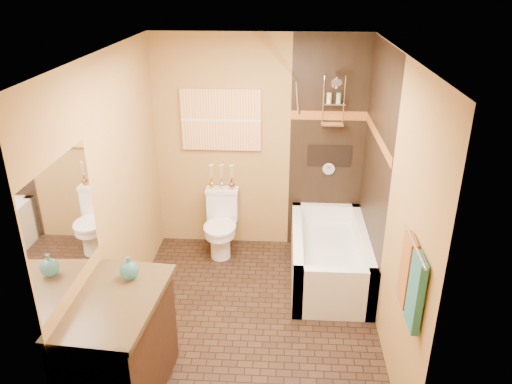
# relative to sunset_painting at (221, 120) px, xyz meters

# --- Properties ---
(floor) EXTENTS (3.00, 3.00, 0.00)m
(floor) POSITION_rel_sunset_painting_xyz_m (0.43, -1.48, -1.55)
(floor) COLOR black
(floor) RESTS_ON ground
(wall_left) EXTENTS (0.02, 3.00, 2.50)m
(wall_left) POSITION_rel_sunset_painting_xyz_m (-0.77, -1.48, -0.30)
(wall_left) COLOR #AD7A43
(wall_left) RESTS_ON floor
(wall_right) EXTENTS (0.02, 3.00, 2.50)m
(wall_right) POSITION_rel_sunset_painting_xyz_m (1.63, -1.48, -0.30)
(wall_right) COLOR #AD7A43
(wall_right) RESTS_ON floor
(wall_back) EXTENTS (2.40, 0.02, 2.50)m
(wall_back) POSITION_rel_sunset_painting_xyz_m (0.43, 0.02, -0.30)
(wall_back) COLOR #AD7A43
(wall_back) RESTS_ON floor
(wall_front) EXTENTS (2.40, 0.02, 2.50)m
(wall_front) POSITION_rel_sunset_painting_xyz_m (0.43, -2.98, -0.30)
(wall_front) COLOR #AD7A43
(wall_front) RESTS_ON floor
(ceiling) EXTENTS (3.00, 3.00, 0.00)m
(ceiling) POSITION_rel_sunset_painting_xyz_m (0.43, -1.48, 0.95)
(ceiling) COLOR silver
(ceiling) RESTS_ON wall_back
(alcove_tile_back) EXTENTS (0.85, 0.01, 2.50)m
(alcove_tile_back) POSITION_rel_sunset_painting_xyz_m (1.20, 0.01, -0.30)
(alcove_tile_back) COLOR black
(alcove_tile_back) RESTS_ON wall_back
(alcove_tile_right) EXTENTS (0.01, 1.50, 2.50)m
(alcove_tile_right) POSITION_rel_sunset_painting_xyz_m (1.62, -0.73, -0.30)
(alcove_tile_right) COLOR black
(alcove_tile_right) RESTS_ON wall_right
(mosaic_band_back) EXTENTS (0.85, 0.01, 0.10)m
(mosaic_band_back) POSITION_rel_sunset_painting_xyz_m (1.20, 0.00, 0.07)
(mosaic_band_back) COLOR brown
(mosaic_band_back) RESTS_ON alcove_tile_back
(mosaic_band_right) EXTENTS (0.01, 1.50, 0.10)m
(mosaic_band_right) POSITION_rel_sunset_painting_xyz_m (1.61, -0.73, 0.07)
(mosaic_band_right) COLOR brown
(mosaic_band_right) RESTS_ON alcove_tile_right
(alcove_niche) EXTENTS (0.50, 0.01, 0.25)m
(alcove_niche) POSITION_rel_sunset_painting_xyz_m (1.23, 0.01, -0.40)
(alcove_niche) COLOR black
(alcove_niche) RESTS_ON alcove_tile_back
(shower_fixtures) EXTENTS (0.24, 0.33, 1.16)m
(shower_fixtures) POSITION_rel_sunset_painting_xyz_m (1.23, -0.10, 0.12)
(shower_fixtures) COLOR silver
(shower_fixtures) RESTS_ON floor
(curtain_rod) EXTENTS (0.03, 1.55, 0.03)m
(curtain_rod) POSITION_rel_sunset_painting_xyz_m (0.83, -0.73, 0.47)
(curtain_rod) COLOR silver
(curtain_rod) RESTS_ON wall_back
(towel_bar) EXTENTS (0.02, 0.55, 0.02)m
(towel_bar) POSITION_rel_sunset_painting_xyz_m (1.58, -2.53, -0.10)
(towel_bar) COLOR silver
(towel_bar) RESTS_ON wall_right
(towel_teal) EXTENTS (0.05, 0.22, 0.52)m
(towel_teal) POSITION_rel_sunset_painting_xyz_m (1.59, -2.66, -0.37)
(towel_teal) COLOR #1D625B
(towel_teal) RESTS_ON towel_bar
(towel_rust) EXTENTS (0.05, 0.22, 0.52)m
(towel_rust) POSITION_rel_sunset_painting_xyz_m (1.59, -2.40, -0.37)
(towel_rust) COLOR #92531A
(towel_rust) RESTS_ON towel_bar
(sunset_painting) EXTENTS (0.90, 0.04, 0.70)m
(sunset_painting) POSITION_rel_sunset_painting_xyz_m (0.00, 0.00, 0.00)
(sunset_painting) COLOR orange
(sunset_painting) RESTS_ON wall_back
(vanity_mirror) EXTENTS (0.01, 1.00, 0.90)m
(vanity_mirror) POSITION_rel_sunset_painting_xyz_m (-0.76, -2.48, -0.05)
(vanity_mirror) COLOR white
(vanity_mirror) RESTS_ON wall_left
(bathtub) EXTENTS (0.80, 1.50, 0.55)m
(bathtub) POSITION_rel_sunset_painting_xyz_m (1.23, -0.73, -1.33)
(bathtub) COLOR white
(bathtub) RESTS_ON floor
(toilet) EXTENTS (0.38, 0.56, 0.75)m
(toilet) POSITION_rel_sunset_painting_xyz_m (0.00, -0.25, -1.17)
(toilet) COLOR white
(toilet) RESTS_ON floor
(vanity) EXTENTS (0.71, 1.07, 0.91)m
(vanity) POSITION_rel_sunset_painting_xyz_m (-0.50, -2.48, -1.09)
(vanity) COLOR black
(vanity) RESTS_ON floor
(teal_bottle) EXTENTS (0.15, 0.15, 0.23)m
(teal_bottle) POSITION_rel_sunset_painting_xyz_m (-0.45, -2.21, -0.55)
(teal_bottle) COLOR teal
(teal_bottle) RESTS_ON vanity
(bud_vases) EXTENTS (0.30, 0.06, 0.29)m
(bud_vases) POSITION_rel_sunset_painting_xyz_m (0.00, -0.09, -0.64)
(bud_vases) COLOR gold
(bud_vases) RESTS_ON toilet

